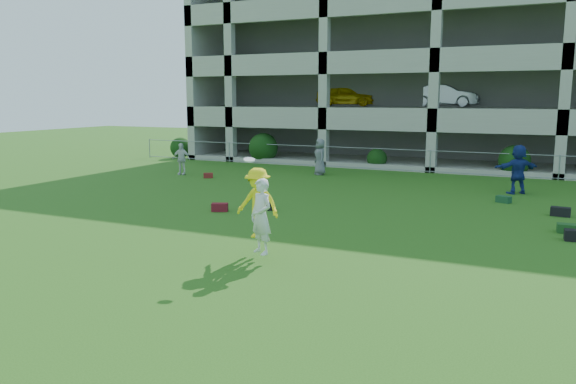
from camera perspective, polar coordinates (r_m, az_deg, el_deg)
The scene contains 15 objects.
ground at distance 12.15m, azimuth -3.31°, elevation -8.89°, with size 100.00×100.00×0.00m, color #235114.
bystander_b at distance 28.77m, azimuth -10.80°, elevation 3.33°, with size 0.93×0.39×1.60m, color silver.
bystander_c at distance 28.25m, azimuth 3.27°, elevation 3.59°, with size 0.89×0.58×1.81m, color slate.
bystander_d at distance 24.42m, azimuth 22.33°, elevation 2.16°, with size 1.85×0.59×1.99m, color navy.
bag_red_a at distance 19.32m, azimuth -6.95°, elevation -1.55°, with size 0.55×0.30×0.28m, color #510F0D.
bag_black_b at distance 19.46m, azimuth -1.94°, elevation -1.49°, with size 0.40×0.25×0.22m, color black.
bag_green_c at distance 18.04m, azimuth 26.43°, elevation -3.32°, with size 0.50×0.35×0.26m, color #163C17.
crate_d at distance 17.13m, azimuth 26.85°, elevation -3.93°, with size 0.35×0.35×0.30m, color black.
bag_black_e at distance 20.45m, azimuth 25.94°, elevation -1.81°, with size 0.60×0.30×0.30m, color black.
bag_red_f at distance 27.43m, azimuth -8.10°, elevation 1.68°, with size 0.45×0.28×0.24m, color #5F2210.
bag_green_g at distance 22.25m, azimuth 21.05°, elevation -0.70°, with size 0.50×0.30×0.25m, color #153B1E.
frisbee_contest at distance 13.61m, azimuth -2.99°, elevation -1.50°, with size 1.36×1.26×2.27m.
parking_garage at distance 38.29m, azimuth 17.09°, elevation 12.41°, with size 30.00×14.00×12.00m.
fence at distance 29.82m, azimuth 14.25°, elevation 3.06°, with size 36.06×0.06×1.20m.
shrub_row at distance 29.94m, azimuth 23.25°, elevation 4.33°, with size 34.38×2.52×3.50m.
Camera 1 is at (5.48, -10.14, 3.84)m, focal length 35.00 mm.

